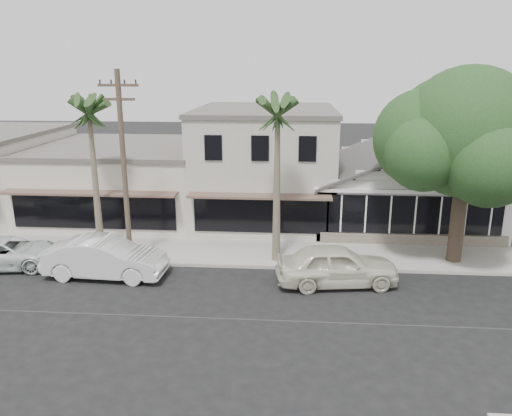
# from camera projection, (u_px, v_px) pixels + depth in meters

# --- Properties ---
(ground) EXTENTS (140.00, 140.00, 0.00)m
(ground) POSITION_uv_depth(u_px,v_px,m) (325.00, 322.00, 18.33)
(ground) COLOR black
(ground) RESTS_ON ground
(sidewalk_north) EXTENTS (90.00, 3.50, 0.15)m
(sidewalk_north) POSITION_uv_depth(u_px,v_px,m) (160.00, 250.00, 25.37)
(sidewalk_north) COLOR #9E9991
(sidewalk_north) RESTS_ON ground
(corner_shop) EXTENTS (10.40, 8.60, 5.10)m
(corner_shop) POSITION_uv_depth(u_px,v_px,m) (400.00, 181.00, 29.23)
(corner_shop) COLOR white
(corner_shop) RESTS_ON ground
(row_building_near) EXTENTS (8.00, 10.00, 6.50)m
(row_building_near) POSITION_uv_depth(u_px,v_px,m) (266.00, 166.00, 30.63)
(row_building_near) COLOR beige
(row_building_near) RESTS_ON ground
(row_building_midnear) EXTENTS (10.00, 10.00, 4.20)m
(row_building_midnear) POSITION_uv_depth(u_px,v_px,m) (124.00, 181.00, 31.60)
(row_building_midnear) COLOR beige
(row_building_midnear) RESTS_ON ground
(utility_pole) EXTENTS (1.80, 0.24, 9.00)m
(utility_pole) POSITION_uv_depth(u_px,v_px,m) (124.00, 165.00, 22.68)
(utility_pole) COLOR brown
(utility_pole) RESTS_ON ground
(car_0) EXTENTS (5.43, 2.79, 1.77)m
(car_0) POSITION_uv_depth(u_px,v_px,m) (337.00, 265.00, 21.35)
(car_0) COLOR beige
(car_0) RESTS_ON ground
(car_1) EXTENTS (5.48, 2.13, 1.78)m
(car_1) POSITION_uv_depth(u_px,v_px,m) (105.00, 258.00, 22.15)
(car_1) COLOR silver
(car_1) RESTS_ON ground
(car_2) EXTENTS (5.32, 2.98, 1.41)m
(car_2) POSITION_uv_depth(u_px,v_px,m) (7.00, 253.00, 23.29)
(car_2) COLOR silver
(car_2) RESTS_ON ground
(shade_tree) EXTENTS (8.30, 7.51, 9.21)m
(shade_tree) POSITION_uv_depth(u_px,v_px,m) (464.00, 136.00, 22.56)
(shade_tree) COLOR #46362A
(shade_tree) RESTS_ON ground
(palm_east) EXTENTS (3.35, 3.35, 8.37)m
(palm_east) POSITION_uv_depth(u_px,v_px,m) (278.00, 112.00, 22.06)
(palm_east) COLOR #726651
(palm_east) RESTS_ON ground
(palm_mid) EXTENTS (3.32, 3.32, 8.24)m
(palm_mid) POSITION_uv_depth(u_px,v_px,m) (89.00, 111.00, 23.59)
(palm_mid) COLOR #726651
(palm_mid) RESTS_ON ground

